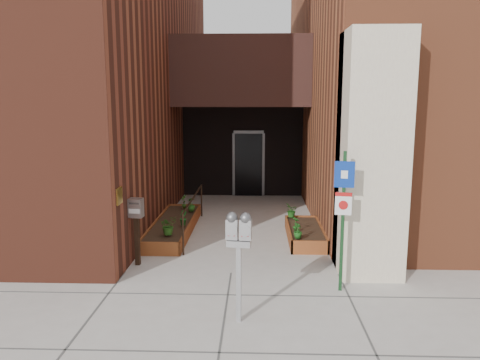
# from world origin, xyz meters

# --- Properties ---
(ground) EXTENTS (80.00, 80.00, 0.00)m
(ground) POSITION_xyz_m (0.00, 0.00, 0.00)
(ground) COLOR #9E9991
(ground) RESTS_ON ground
(architecture) EXTENTS (20.00, 14.60, 10.00)m
(architecture) POSITION_xyz_m (-0.18, 6.89, 4.98)
(architecture) COLOR #612A1B
(architecture) RESTS_ON ground
(planter_left) EXTENTS (0.90, 3.60, 0.30)m
(planter_left) POSITION_xyz_m (-1.55, 2.70, 0.13)
(planter_left) COLOR brown
(planter_left) RESTS_ON ground
(planter_right) EXTENTS (0.80, 2.20, 0.30)m
(planter_right) POSITION_xyz_m (1.60, 2.20, 0.13)
(planter_right) COLOR brown
(planter_right) RESTS_ON ground
(handrail) EXTENTS (0.04, 3.34, 0.90)m
(handrail) POSITION_xyz_m (-1.05, 2.65, 0.75)
(handrail) COLOR black
(handrail) RESTS_ON ground
(parking_meter) EXTENTS (0.37, 0.19, 1.64)m
(parking_meter) POSITION_xyz_m (0.22, -1.91, 1.27)
(parking_meter) COLOR #A4A3A6
(parking_meter) RESTS_ON ground
(sign_post) EXTENTS (0.32, 0.10, 2.38)m
(sign_post) POSITION_xyz_m (1.90, -0.74, 1.46)
(sign_post) COLOR #14391B
(sign_post) RESTS_ON ground
(payment_dropbox) EXTENTS (0.28, 0.22, 1.33)m
(payment_dropbox) POSITION_xyz_m (-1.85, 0.39, 0.96)
(payment_dropbox) COLOR black
(payment_dropbox) RESTS_ON ground
(shrub_left_a) EXTENTS (0.53, 0.53, 0.41)m
(shrub_left_a) POSITION_xyz_m (-1.44, 1.48, 0.51)
(shrub_left_a) COLOR #2B5D1A
(shrub_left_a) RESTS_ON planter_left
(shrub_left_b) EXTENTS (0.25, 0.25, 0.35)m
(shrub_left_b) POSITION_xyz_m (-1.25, 2.26, 0.48)
(shrub_left_b) COLOR #195A1C
(shrub_left_b) RESTS_ON planter_left
(shrub_left_c) EXTENTS (0.28, 0.28, 0.36)m
(shrub_left_c) POSITION_xyz_m (-1.25, 3.68, 0.48)
(shrub_left_c) COLOR #25611B
(shrub_left_c) RESTS_ON planter_left
(shrub_left_d) EXTENTS (0.26, 0.26, 0.37)m
(shrub_left_d) POSITION_xyz_m (-1.50, 4.00, 0.49)
(shrub_left_d) COLOR #2D611B
(shrub_left_d) RESTS_ON planter_left
(shrub_right_a) EXTENTS (0.24, 0.24, 0.33)m
(shrub_right_a) POSITION_xyz_m (1.35, 1.30, 0.47)
(shrub_right_a) COLOR #194F16
(shrub_right_a) RESTS_ON planter_right
(shrub_right_b) EXTENTS (0.24, 0.24, 0.33)m
(shrub_right_b) POSITION_xyz_m (1.35, 1.88, 0.46)
(shrub_right_b) COLOR #1D5A19
(shrub_right_b) RESTS_ON planter_right
(shrub_right_c) EXTENTS (0.32, 0.32, 0.35)m
(shrub_right_c) POSITION_xyz_m (1.35, 3.10, 0.48)
(shrub_right_c) COLOR #1C5217
(shrub_right_c) RESTS_ON planter_right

